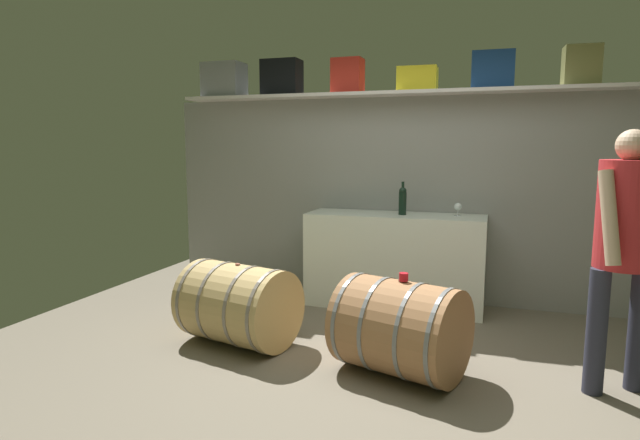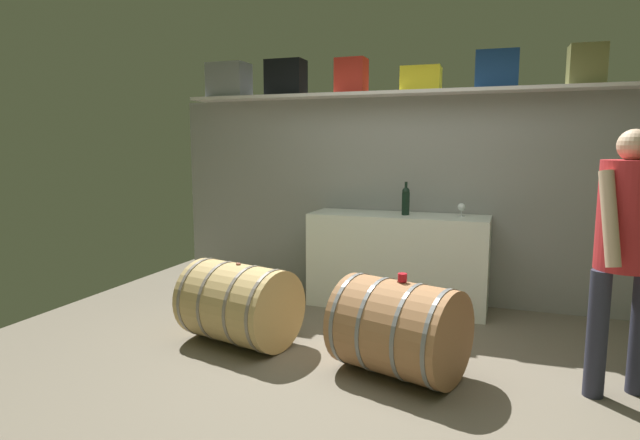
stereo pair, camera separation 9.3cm
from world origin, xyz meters
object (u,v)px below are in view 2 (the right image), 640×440
toolcase_grey (229,81)px  wine_bottle_dark (406,200)px  tasting_cup (402,277)px  winemaker_pouring (628,236)px  wine_glass (461,208)px  wine_barrel_near (399,328)px  toolcase_navy (497,70)px  toolcase_yellow (421,79)px  toolcase_black (286,78)px  toolcase_olive (587,65)px  toolcase_red (351,76)px  work_cabinet (397,261)px  wine_barrel_far (239,303)px

toolcase_grey → wine_bottle_dark: bearing=-4.1°
tasting_cup → winemaker_pouring: (1.32, 0.17, 0.33)m
wine_glass → wine_barrel_near: 1.72m
toolcase_grey → wine_glass: (2.44, -0.11, -1.24)m
wine_glass → winemaker_pouring: 1.78m
toolcase_navy → wine_barrel_near: (-0.50, -1.68, -1.88)m
toolcase_yellow → wine_bottle_dark: size_ratio=1.16×
toolcase_black → toolcase_navy: (2.03, 0.00, -0.02)m
toolcase_olive → wine_bottle_dark: size_ratio=1.08×
toolcase_grey → toolcase_black: size_ratio=1.07×
toolcase_black → wine_glass: bearing=-4.2°
toolcase_red → work_cabinet: toolcase_red is taller
toolcase_navy → wine_barrel_far: (-1.79, -1.52, -1.88)m
work_cabinet → wine_barrel_far: (-0.97, -1.35, -0.13)m
toolcase_navy → winemaker_pouring: size_ratio=0.22×
toolcase_yellow → wine_barrel_near: bearing=-85.9°
toolcase_black → wine_glass: 2.18m
work_cabinet → wine_barrel_near: (0.32, -1.51, -0.12)m
toolcase_navy → wine_barrel_far: 3.01m
toolcase_yellow → work_cabinet: 1.72m
wine_glass → toolcase_navy: bearing=23.9°
toolcase_black → work_cabinet: size_ratio=0.23×
work_cabinet → wine_glass: size_ratio=13.61×
toolcase_grey → wine_barrel_near: toolcase_grey is taller
toolcase_olive → toolcase_red: bearing=177.3°
wine_glass → wine_barrel_far: (-1.54, -1.41, -0.66)m
toolcase_red → wine_barrel_near: 2.66m
toolcase_red → toolcase_olive: (2.06, 0.00, 0.00)m
toolcase_yellow → tasting_cup: 2.24m
tasting_cup → toolcase_yellow: bearing=96.2°
wine_glass → tasting_cup: size_ratio=2.01×
wine_bottle_dark → toolcase_navy: bearing=13.7°
toolcase_grey → toolcase_red: bearing=1.3°
work_cabinet → wine_bottle_dark: size_ratio=5.36×
wine_bottle_dark → wine_glass: bearing=8.2°
wine_bottle_dark → tasting_cup: (0.27, -1.50, -0.36)m
toolcase_grey → tasting_cup: size_ratio=6.77×
wine_barrel_far → wine_barrel_near: bearing=7.1°
toolcase_olive → work_cabinet: bearing=-176.1°
toolcase_navy → wine_glass: bearing=-158.1°
winemaker_pouring → wine_glass: bearing=-80.5°
work_cabinet → toolcase_yellow: bearing=49.5°
toolcase_red → tasting_cup: toolcase_red is taller
toolcase_navy → toolcase_olive: (0.72, 0.00, 0.01)m
toolcase_grey → toolcase_olive: size_ratio=1.23×
toolcase_grey → tasting_cup: toolcase_grey is taller
toolcase_olive → toolcase_navy: bearing=177.3°
toolcase_red → wine_glass: bearing=-4.1°
toolcase_olive → work_cabinet: size_ratio=0.20×
wine_barrel_far → winemaker_pouring: size_ratio=0.58×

